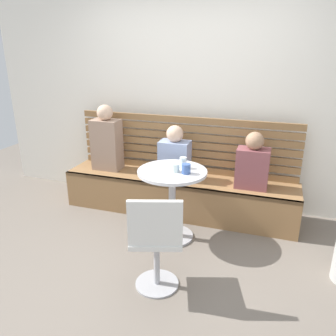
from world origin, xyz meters
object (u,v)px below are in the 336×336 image
booth_bench (178,195)px  cup_glass_short (175,168)px  person_child_middle (253,164)px  cup_mug_blue (186,169)px  cup_water_clear (183,163)px  person_adult (107,141)px  cafe_table (172,191)px  person_child_left (175,156)px  white_chair (156,240)px

booth_bench → cup_glass_short: (0.14, -0.59, 0.56)m
person_child_middle → cup_glass_short: bearing=-139.9°
booth_bench → cup_mug_blue: (0.25, -0.60, 0.57)m
cup_water_clear → person_adult: bearing=156.1°
cup_water_clear → cup_glass_short: size_ratio=1.38×
cafe_table → cup_mug_blue: cup_mug_blue is taller
person_adult → cup_water_clear: person_adult is taller
person_child_left → person_child_middle: person_child_left is taller
person_adult → cup_glass_short: bearing=-30.1°
white_chair → person_child_middle: person_child_middle is taller
cafe_table → cup_glass_short: 0.27m
booth_bench → white_chair: (0.23, -1.37, 0.24)m
booth_bench → person_adult: person_adult is taller
cup_glass_short → booth_bench: bearing=103.6°
person_adult → person_child_left: 0.89m
booth_bench → cafe_table: bearing=-79.7°
cup_mug_blue → cup_water_clear: 0.16m
cup_mug_blue → person_child_left: bearing=116.6°
person_adult → cup_glass_short: 1.23m
white_chair → cup_glass_short: (-0.09, 0.78, 0.32)m
person_adult → white_chair: bearing=-50.6°
white_chair → cup_water_clear: bearing=93.0°
cafe_table → white_chair: white_chair is taller
cup_water_clear → cup_glass_short: (-0.04, -0.13, -0.02)m
white_chair → person_child_left: bearing=101.3°
white_chair → cup_mug_blue: 0.83m
cup_mug_blue → cup_water_clear: bearing=116.2°
person_adult → cup_water_clear: size_ratio=7.21×
cafe_table → person_adult: bearing=150.1°
person_adult → cup_water_clear: 1.21m
cafe_table → cup_mug_blue: 0.31m
cafe_table → booth_bench: bearing=100.3°
person_adult → person_child_left: bearing=-3.0°
cafe_table → person_child_left: size_ratio=1.20×
person_child_left → person_child_middle: (0.86, 0.00, -0.00)m
cafe_table → person_child_left: bearing=104.8°
person_adult → person_child_middle: (1.74, -0.04, -0.09)m
booth_bench → cup_water_clear: bearing=-68.4°
white_chair → cup_water_clear: 0.97m
person_child_middle → cup_mug_blue: person_child_middle is taller
booth_bench → white_chair: white_chair is taller
booth_bench → person_child_left: (-0.04, -0.02, 0.49)m
white_chair → person_child_left: size_ratio=1.38×
cafe_table → person_child_left: person_child_left is taller
cafe_table → cup_glass_short: (0.04, -0.03, 0.26)m
booth_bench → person_child_middle: bearing=-1.1°
cup_mug_blue → person_adult: bearing=151.7°
cup_mug_blue → cup_glass_short: (-0.11, 0.01, -0.01)m
person_child_left → cup_mug_blue: person_child_left is taller
person_adult → person_child_middle: size_ratio=1.30×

